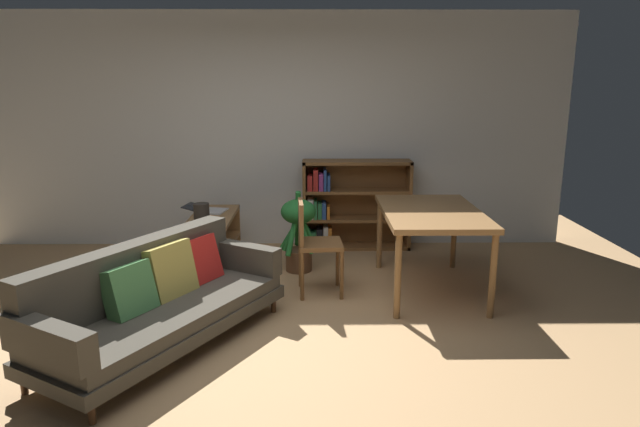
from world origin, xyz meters
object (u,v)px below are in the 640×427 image
object	(u,v)px
potted_floor_plant	(298,228)
dining_table	(431,218)
fabric_couch	(157,298)
dining_chair_near	(313,241)
bookshelf	(349,205)
open_laptop	(207,210)
media_console	(212,244)
desk_speaker	(202,214)

from	to	relation	value
potted_floor_plant	dining_table	bearing A→B (deg)	-24.61
fabric_couch	dining_table	xyz separation A→B (m)	(2.25, 1.08, 0.34)
dining_chair_near	bookshelf	bearing A→B (deg)	74.47
bookshelf	open_laptop	bearing A→B (deg)	-160.58
bookshelf	media_console	bearing A→B (deg)	-151.10
desk_speaker	bookshelf	world-z (taller)	bookshelf
fabric_couch	potted_floor_plant	world-z (taller)	potted_floor_plant
open_laptop	dining_table	bearing A→B (deg)	-21.54
open_laptop	bookshelf	size ratio (longest dim) A/B	0.39
open_laptop	dining_chair_near	world-z (taller)	dining_chair_near
desk_speaker	media_console	bearing A→B (deg)	82.42
potted_floor_plant	bookshelf	xyz separation A→B (m)	(0.57, 0.86, 0.05)
dining_table	bookshelf	size ratio (longest dim) A/B	1.11
potted_floor_plant	desk_speaker	bearing A→B (deg)	-166.36
fabric_couch	potted_floor_plant	size ratio (longest dim) A/B	2.51
media_console	bookshelf	size ratio (longest dim) A/B	0.96
fabric_couch	open_laptop	xyz separation A→B (m)	(0.02, 1.96, 0.22)
potted_floor_plant	dining_chair_near	bearing A→B (deg)	-76.39
potted_floor_plant	bookshelf	size ratio (longest dim) A/B	0.67
fabric_couch	potted_floor_plant	xyz separation A→B (m)	(1.01, 1.65, 0.10)
dining_table	bookshelf	bearing A→B (deg)	115.19
potted_floor_plant	fabric_couch	bearing A→B (deg)	-121.42
desk_speaker	dining_chair_near	size ratio (longest dim) A/B	0.24
open_laptop	fabric_couch	bearing A→B (deg)	-90.63
dining_table	bookshelf	xyz separation A→B (m)	(-0.67, 1.43, -0.19)
media_console	bookshelf	world-z (taller)	bookshelf
dining_chair_near	bookshelf	world-z (taller)	bookshelf
desk_speaker	dining_chair_near	xyz separation A→B (m)	(1.09, -0.41, -0.16)
open_laptop	dining_chair_near	size ratio (longest dim) A/B	0.55
desk_speaker	potted_floor_plant	xyz separation A→B (m)	(0.94, 0.23, -0.21)
dining_chair_near	bookshelf	size ratio (longest dim) A/B	0.70
dining_table	dining_chair_near	world-z (taller)	dining_chair_near
fabric_couch	open_laptop	size ratio (longest dim) A/B	4.37
open_laptop	dining_chair_near	bearing A→B (deg)	-39.69
fabric_couch	dining_table	world-z (taller)	dining_table
media_console	dining_table	bearing A→B (deg)	-15.99
open_laptop	bookshelf	bearing A→B (deg)	19.42
potted_floor_plant	bookshelf	world-z (taller)	bookshelf
potted_floor_plant	dining_chair_near	size ratio (longest dim) A/B	0.96
media_console	desk_speaker	size ratio (longest dim) A/B	5.84
dining_table	bookshelf	distance (m)	1.59
potted_floor_plant	dining_table	world-z (taller)	potted_floor_plant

